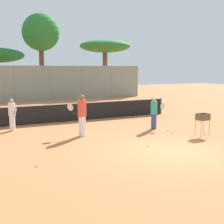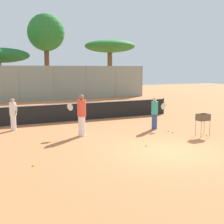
{
  "view_description": "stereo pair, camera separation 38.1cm",
  "coord_description": "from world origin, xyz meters",
  "px_view_note": "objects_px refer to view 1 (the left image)",
  "views": [
    {
      "loc": [
        -7.11,
        -8.92,
        3.05
      ],
      "look_at": [
        -0.25,
        4.02,
        1.0
      ],
      "focal_mm": 50.0,
      "sensor_mm": 36.0,
      "label": 1
    },
    {
      "loc": [
        -6.77,
        -9.1,
        3.05
      ],
      "look_at": [
        -0.25,
        4.02,
        1.0
      ],
      "focal_mm": 50.0,
      "sensor_mm": 36.0,
      "label": 2
    }
  ],
  "objects_px": {
    "tennis_net": "(84,111)",
    "player_yellow_shirt": "(12,114)",
    "player_red_cap": "(82,115)",
    "player_white_outfit": "(154,113)",
    "ball_cart": "(203,119)"
  },
  "relations": [
    {
      "from": "player_red_cap",
      "to": "player_white_outfit",
      "type": "bearing_deg",
      "value": -138.94
    },
    {
      "from": "ball_cart",
      "to": "tennis_net",
      "type": "bearing_deg",
      "value": 115.17
    },
    {
      "from": "player_white_outfit",
      "to": "player_yellow_shirt",
      "type": "height_order",
      "value": "player_white_outfit"
    },
    {
      "from": "ball_cart",
      "to": "player_red_cap",
      "type": "bearing_deg",
      "value": 152.65
    },
    {
      "from": "tennis_net",
      "to": "player_white_outfit",
      "type": "bearing_deg",
      "value": -63.44
    },
    {
      "from": "tennis_net",
      "to": "ball_cart",
      "type": "relative_size",
      "value": 11.17
    },
    {
      "from": "tennis_net",
      "to": "player_yellow_shirt",
      "type": "relative_size",
      "value": 7.16
    },
    {
      "from": "player_red_cap",
      "to": "ball_cart",
      "type": "relative_size",
      "value": 1.85
    },
    {
      "from": "tennis_net",
      "to": "player_white_outfit",
      "type": "xyz_separation_m",
      "value": [
        2.09,
        -4.19,
        0.27
      ]
    },
    {
      "from": "player_white_outfit",
      "to": "player_yellow_shirt",
      "type": "xyz_separation_m",
      "value": [
        -6.47,
        2.81,
        -0.01
      ]
    },
    {
      "from": "player_yellow_shirt",
      "to": "player_red_cap",
      "type": "bearing_deg",
      "value": 35.03
    },
    {
      "from": "tennis_net",
      "to": "ball_cart",
      "type": "distance_m",
      "value": 7.26
    },
    {
      "from": "tennis_net",
      "to": "player_yellow_shirt",
      "type": "xyz_separation_m",
      "value": [
        -4.38,
        -1.38,
        0.26
      ]
    },
    {
      "from": "player_white_outfit",
      "to": "player_yellow_shirt",
      "type": "bearing_deg",
      "value": 158.99
    },
    {
      "from": "player_yellow_shirt",
      "to": "ball_cart",
      "type": "distance_m",
      "value": 9.08
    }
  ]
}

